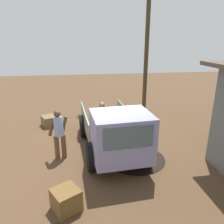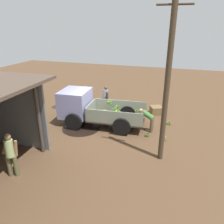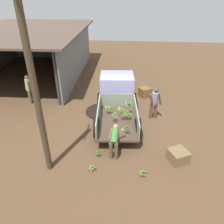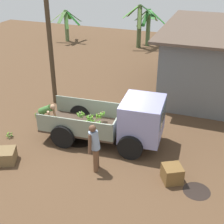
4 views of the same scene
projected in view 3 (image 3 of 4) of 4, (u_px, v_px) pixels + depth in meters
The scene contains 15 objects.
ground at pixel (118, 120), 11.00m from camera, with size 36.00×36.00×0.00m, color brown.
mud_patch_0 at pixel (121, 131), 10.10m from camera, with size 1.31×1.31×0.01m, color black.
mud_patch_1 at pixel (104, 111), 11.72m from camera, with size 2.02×2.02×0.01m, color black.
mud_patch_2 at pixel (147, 91), 14.00m from camera, with size 0.84×0.84×0.01m, color black.
cargo_truck at pixel (117, 95), 11.22m from camera, with size 4.65×2.29×1.87m.
warehouse_shed at pixel (31, 40), 15.68m from camera, with size 10.32×7.93×3.26m.
utility_pole at pixel (35, 90), 6.52m from camera, with size 1.17×0.21×6.19m.
person_foreground_visitor at pixel (154, 102), 10.64m from camera, with size 0.48×0.69×1.70m.
person_worker_loading at pixel (114, 140), 8.38m from camera, with size 0.79×0.63×1.18m.
person_bystander_near_shed at pixel (29, 88), 12.12m from camera, with size 0.69×0.42×1.69m.
banana_bunch_on_ground_0 at pixel (98, 153), 8.61m from camera, with size 0.25×0.25×0.21m.
banana_bunch_on_ground_1 at pixel (143, 173), 7.72m from camera, with size 0.28×0.28×0.20m.
banana_bunch_on_ground_2 at pixel (92, 168), 7.92m from camera, with size 0.26×0.26×0.21m.
wooden_crate_0 at pixel (178, 156), 8.31m from camera, with size 0.67×0.67×0.47m, color brown.
wooden_crate_1 at pixel (145, 92), 13.17m from camera, with size 0.59×0.59×0.55m, color brown.
Camera 3 is at (-9.31, -0.54, 5.87)m, focal length 35.00 mm.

